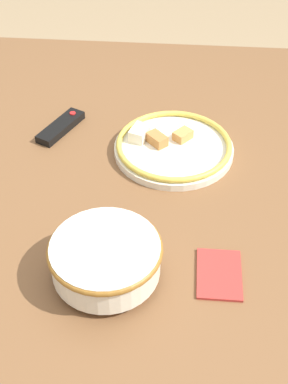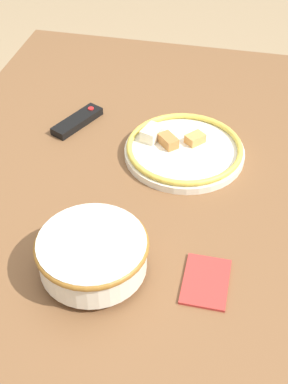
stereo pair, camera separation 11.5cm
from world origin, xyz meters
TOP-DOWN VIEW (x-y plane):
  - ground_plane at (0.00, 0.00)m, footprint 8.00×8.00m
  - dining_table at (0.00, 0.00)m, footprint 1.40×1.00m
  - noodle_bowl at (-0.28, 0.00)m, footprint 0.22×0.22m
  - food_plate at (0.12, -0.11)m, footprint 0.29×0.29m
  - tv_remote at (0.19, 0.18)m, footprint 0.16×0.11m
  - folded_napkin at (-0.26, -0.22)m, footprint 0.12×0.09m

SIDE VIEW (x-z plane):
  - ground_plane at x=0.00m, z-range 0.00..0.00m
  - dining_table at x=0.00m, z-range 0.30..1.07m
  - folded_napkin at x=-0.26m, z-range 0.77..0.77m
  - tv_remote at x=0.19m, z-range 0.77..0.79m
  - food_plate at x=0.12m, z-range 0.76..0.81m
  - noodle_bowl at x=-0.28m, z-range 0.78..0.86m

